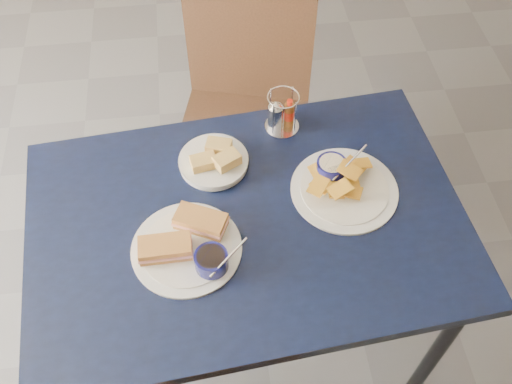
{
  "coord_description": "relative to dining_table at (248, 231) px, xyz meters",
  "views": [
    {
      "loc": [
        -0.13,
        -0.84,
        2.1
      ],
      "look_at": [
        -0.02,
        0.1,
        0.82
      ],
      "focal_mm": 40.0,
      "sensor_mm": 36.0,
      "label": 1
    }
  ],
  "objects": [
    {
      "name": "plantain_plate",
      "position": [
        0.29,
        0.08,
        0.08
      ],
      "size": [
        0.32,
        0.32,
        0.12
      ],
      "color": "white",
      "rests_on": "dining_table"
    },
    {
      "name": "condiment_caddy",
      "position": [
        0.15,
        0.34,
        0.12
      ],
      "size": [
        0.11,
        0.11,
        0.14
      ],
      "color": "silver",
      "rests_on": "dining_table"
    },
    {
      "name": "ground",
      "position": [
        0.05,
        -0.06,
        -0.69
      ],
      "size": [
        6.0,
        6.0,
        0.0
      ],
      "primitive_type": "plane",
      "color": "#4B4B4F",
      "rests_on": "ground"
    },
    {
      "name": "bread_basket",
      "position": [
        -0.08,
        0.21,
        0.09
      ],
      "size": [
        0.21,
        0.21,
        0.07
      ],
      "color": "white",
      "rests_on": "dining_table"
    },
    {
      "name": "sandwich_plate",
      "position": [
        -0.17,
        -0.08,
        0.09
      ],
      "size": [
        0.32,
        0.3,
        0.12
      ],
      "color": "white",
      "rests_on": "dining_table"
    },
    {
      "name": "dining_table",
      "position": [
        0.0,
        0.0,
        0.0
      ],
      "size": [
        1.31,
        0.93,
        0.75
      ],
      "color": "black",
      "rests_on": "ground"
    },
    {
      "name": "chair_far",
      "position": [
        0.04,
        0.67,
        -0.12
      ],
      "size": [
        0.57,
        0.56,
        0.99
      ],
      "color": "black",
      "rests_on": "ground"
    }
  ]
}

